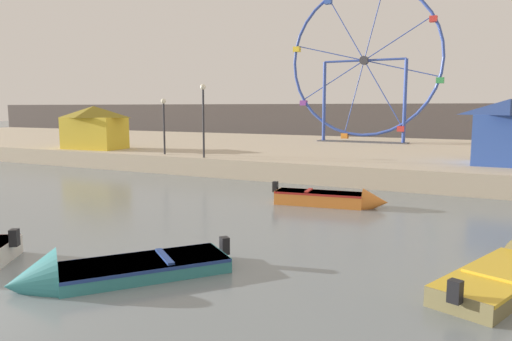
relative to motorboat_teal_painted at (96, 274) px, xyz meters
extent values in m
cube|color=#B7A88E|center=(-1.34, 27.39, 0.34)|extent=(110.00, 24.30, 1.07)
cube|color=#564C47|center=(-1.34, 51.67, 2.01)|extent=(140.00, 3.00, 4.40)
cube|color=teal|center=(0.70, 0.88, -0.02)|extent=(3.60, 3.98, 0.35)
cube|color=navy|center=(0.70, 0.88, 0.12)|extent=(3.59, 3.96, 0.08)
cone|color=teal|center=(-0.83, -1.05, -0.02)|extent=(1.79, 1.73, 1.43)
cube|color=black|center=(1.97, 2.48, 0.27)|extent=(0.31, 0.31, 0.44)
cube|color=navy|center=(1.00, 1.26, 0.19)|extent=(1.10, 0.92, 0.06)
cube|color=orange|center=(1.64, 10.64, 0.08)|extent=(3.66, 1.53, 0.55)
cube|color=#B2231E|center=(1.64, 10.64, 0.31)|extent=(3.62, 1.54, 0.08)
cone|color=orange|center=(3.86, 10.93, 0.08)|extent=(1.10, 1.14, 1.02)
cube|color=black|center=(-0.21, 10.39, 0.46)|extent=(0.23, 0.26, 0.44)
cube|color=#B2231E|center=(1.20, 10.58, 0.38)|extent=(0.28, 0.92, 0.06)
cube|color=olive|center=(8.23, 3.58, 0.02)|extent=(2.65, 4.20, 0.42)
cube|color=gold|center=(8.23, 3.58, 0.19)|extent=(2.65, 4.16, 0.08)
cube|color=black|center=(7.50, 1.62, 0.34)|extent=(0.29, 0.27, 0.44)
cube|color=gold|center=(8.06, 3.11, 0.26)|extent=(1.12, 0.55, 0.06)
cube|color=black|center=(-2.98, 0.18, 0.43)|extent=(0.30, 0.31, 0.44)
torus|color=#334CA8|center=(-2.15, 32.08, 7.59)|extent=(12.46, 0.24, 12.46)
cylinder|color=#38383D|center=(-2.15, 32.08, 7.59)|extent=(0.70, 0.50, 0.70)
cylinder|color=#334CA8|center=(0.47, 32.08, 9.16)|extent=(5.28, 0.08, 3.22)
cube|color=red|center=(3.08, 32.08, 10.46)|extent=(0.56, 0.48, 0.44)
cylinder|color=#334CA8|center=(-1.41, 32.08, 10.55)|extent=(1.55, 0.08, 5.95)
cylinder|color=#334CA8|center=(-3.73, 32.08, 10.20)|extent=(3.22, 0.08, 5.28)
cube|color=#3356B7|center=(-5.30, 32.08, 12.54)|extent=(0.56, 0.48, 0.44)
cylinder|color=#334CA8|center=(-5.12, 32.08, 8.32)|extent=(5.95, 0.08, 1.55)
cube|color=yellow|center=(-8.08, 32.08, 8.78)|extent=(0.56, 0.48, 0.44)
cylinder|color=#334CA8|center=(-4.77, 32.08, 6.01)|extent=(5.28, 0.08, 3.22)
cube|color=purple|center=(-7.39, 32.08, 4.16)|extent=(0.56, 0.48, 0.44)
cylinder|color=#334CA8|center=(-2.89, 32.08, 4.62)|extent=(1.55, 0.08, 5.95)
cube|color=orange|center=(-3.63, 32.08, 1.38)|extent=(0.56, 0.48, 0.44)
cylinder|color=#334CA8|center=(-0.58, 32.08, 4.97)|extent=(3.22, 0.08, 5.28)
cube|color=red|center=(1.00, 32.08, 2.07)|extent=(0.56, 0.48, 0.44)
cylinder|color=#334CA8|center=(0.81, 32.08, 6.85)|extent=(5.95, 0.08, 1.55)
cube|color=#33934C|center=(3.78, 32.08, 5.83)|extent=(0.56, 0.48, 0.44)
cylinder|color=#334CA8|center=(-5.51, 32.08, 4.23)|extent=(0.28, 0.28, 6.71)
cylinder|color=#334CA8|center=(1.21, 32.08, 4.23)|extent=(0.28, 0.28, 6.71)
cylinder|color=#334CA8|center=(-2.15, 32.08, 7.59)|extent=(6.72, 0.18, 0.18)
cube|color=#4C4C51|center=(-2.15, 32.08, 0.91)|extent=(7.52, 1.20, 0.08)
cube|color=#3356B7|center=(8.48, 19.68, 2.15)|extent=(3.24, 3.02, 2.55)
pyramid|color=navy|center=(8.48, 19.68, 3.80)|extent=(3.56, 3.32, 0.80)
cube|color=yellow|center=(-17.34, 17.33, 1.98)|extent=(4.25, 2.77, 2.22)
pyramid|color=olive|center=(-17.34, 17.33, 3.47)|extent=(4.67, 3.05, 0.80)
cylinder|color=#2D2D33|center=(-10.50, 16.33, 2.44)|extent=(0.12, 0.12, 3.14)
sphere|color=#F2EACC|center=(-10.50, 16.33, 4.15)|extent=(0.32, 0.32, 0.32)
cylinder|color=#2D2D33|center=(-7.21, 15.72, 2.83)|extent=(0.12, 0.12, 3.92)
sphere|color=#F2EACC|center=(-7.21, 15.72, 4.93)|extent=(0.32, 0.32, 0.32)
camera|label=1|loc=(8.06, -7.83, 3.77)|focal=33.84mm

